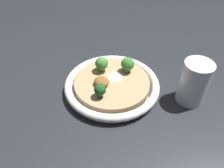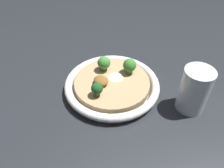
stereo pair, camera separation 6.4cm
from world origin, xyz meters
name	(u,v)px [view 2 (the right image)]	position (x,y,z in m)	size (l,w,h in m)	color
ground_plane	(112,89)	(0.00, 0.00, 0.00)	(6.00, 6.00, 0.00)	#23262B
risotto_bowl	(112,85)	(0.00, 0.00, 0.02)	(0.28, 0.28, 0.03)	white
cheese_sprinkle	(116,75)	(0.01, -0.02, 0.04)	(0.05, 0.05, 0.02)	white
crispy_onion_garnish	(101,81)	(0.01, 0.03, 0.04)	(0.04, 0.04, 0.02)	brown
broccoli_front	(130,65)	(-0.01, -0.07, 0.06)	(0.04, 0.04, 0.05)	#668E47
broccoli_front_right	(104,63)	(0.06, -0.02, 0.06)	(0.04, 0.04, 0.05)	#668E47
broccoli_back	(97,88)	(-0.02, 0.07, 0.06)	(0.03, 0.03, 0.04)	#668E47
drinking_glass	(194,90)	(-0.19, -0.11, 0.06)	(0.08, 0.08, 0.13)	silver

